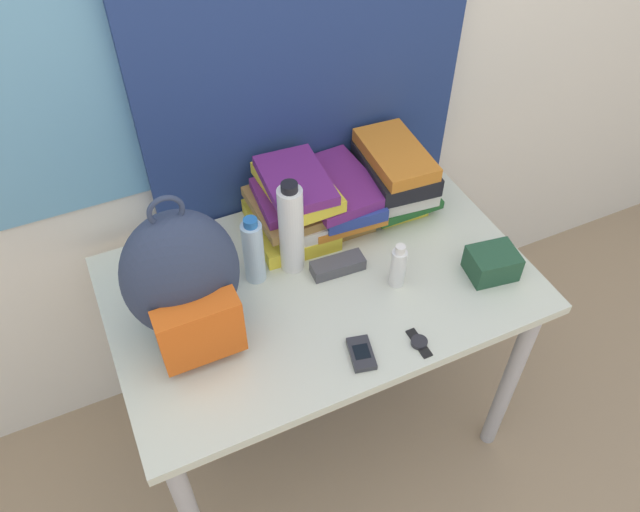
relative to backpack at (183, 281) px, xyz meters
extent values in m
plane|color=#9E8466|center=(0.36, -0.35, -0.95)|extent=(12.00, 12.00, 0.00)
cube|color=silver|center=(0.36, 0.46, 0.30)|extent=(6.00, 0.05, 2.50)
cube|color=#66A3C6|center=(-0.10, 0.43, 0.35)|extent=(1.10, 0.01, 0.80)
cube|color=navy|center=(0.50, 0.40, 0.30)|extent=(0.97, 0.04, 2.50)
cube|color=beige|center=(0.36, 0.01, -0.20)|extent=(1.14, 0.72, 0.03)
cylinder|color=#B2B2B7|center=(0.88, -0.30, -0.58)|extent=(0.05, 0.05, 0.74)
cylinder|color=#B2B2B7|center=(-0.16, 0.32, -0.58)|extent=(0.05, 0.05, 0.74)
cylinder|color=#B2B2B7|center=(0.88, 0.32, -0.58)|extent=(0.05, 0.05, 0.74)
ellipsoid|color=#2D3851|center=(0.00, 0.01, 0.01)|extent=(0.28, 0.20, 0.38)
cube|color=#E05B19|center=(0.00, -0.11, -0.07)|extent=(0.20, 0.07, 0.17)
torus|color=#2D3851|center=(0.00, 0.01, 0.21)|extent=(0.08, 0.01, 0.08)
cube|color=yellow|center=(0.37, 0.23, -0.16)|extent=(0.23, 0.28, 0.05)
cube|color=silver|center=(0.39, 0.22, -0.11)|extent=(0.19, 0.25, 0.04)
cube|color=olive|center=(0.37, 0.23, -0.08)|extent=(0.22, 0.24, 0.03)
cube|color=#6B2370|center=(0.38, 0.23, -0.05)|extent=(0.21, 0.21, 0.03)
cube|color=yellow|center=(0.39, 0.22, -0.02)|extent=(0.18, 0.28, 0.04)
cube|color=#6B2370|center=(0.38, 0.21, 0.02)|extent=(0.19, 0.26, 0.03)
cube|color=olive|center=(0.51, 0.22, -0.16)|extent=(0.18, 0.20, 0.05)
cube|color=orange|center=(0.51, 0.22, -0.12)|extent=(0.23, 0.27, 0.03)
cube|color=navy|center=(0.53, 0.22, -0.09)|extent=(0.20, 0.29, 0.04)
cube|color=#6B2370|center=(0.51, 0.23, -0.05)|extent=(0.22, 0.29, 0.03)
cube|color=yellow|center=(0.70, 0.23, -0.17)|extent=(0.16, 0.23, 0.03)
cube|color=#1E5623|center=(0.70, 0.22, -0.14)|extent=(0.21, 0.26, 0.03)
cube|color=silver|center=(0.69, 0.23, -0.10)|extent=(0.23, 0.28, 0.05)
cube|color=black|center=(0.70, 0.22, -0.05)|extent=(0.21, 0.29, 0.06)
cube|color=orange|center=(0.70, 0.22, 0.00)|extent=(0.17, 0.28, 0.04)
cylinder|color=silver|center=(0.21, 0.10, -0.09)|extent=(0.06, 0.06, 0.19)
cylinder|color=#286BB7|center=(0.21, 0.10, 0.02)|extent=(0.04, 0.04, 0.02)
cylinder|color=white|center=(0.32, 0.10, -0.05)|extent=(0.07, 0.07, 0.27)
cylinder|color=black|center=(0.32, 0.10, 0.10)|extent=(0.04, 0.04, 0.02)
cylinder|color=white|center=(0.55, -0.08, -0.12)|extent=(0.04, 0.04, 0.12)
cylinder|color=white|center=(0.55, -0.08, -0.05)|extent=(0.03, 0.03, 0.02)
cube|color=#2D2D33|center=(0.35, -0.26, -0.17)|extent=(0.08, 0.11, 0.02)
cube|color=black|center=(0.35, -0.26, -0.17)|extent=(0.05, 0.05, 0.00)
cube|color=#47474C|center=(0.42, 0.03, -0.16)|extent=(0.15, 0.06, 0.04)
cube|color=#234C33|center=(0.80, -0.16, -0.14)|extent=(0.14, 0.12, 0.08)
cube|color=black|center=(0.50, -0.29, -0.18)|extent=(0.03, 0.09, 0.00)
cylinder|color=#232328|center=(0.50, -0.29, -0.18)|extent=(0.04, 0.04, 0.01)
camera|label=1|loc=(-0.12, -1.03, 1.10)|focal=35.00mm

